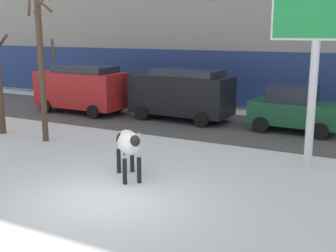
{
  "coord_description": "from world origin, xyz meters",
  "views": [
    {
      "loc": [
        5.93,
        -8.02,
        4.01
      ],
      "look_at": [
        -0.18,
        3.57,
        1.1
      ],
      "focal_mm": 46.05,
      "sensor_mm": 36.0,
      "label": 1
    }
  ],
  "objects": [
    {
      "name": "ground_plane",
      "position": [
        0.0,
        0.0,
        0.0
      ],
      "size": [
        120.0,
        120.0,
        0.0
      ],
      "primitive_type": "plane",
      "color": "white"
    },
    {
      "name": "road_strip",
      "position": [
        0.0,
        8.95,
        0.0
      ],
      "size": [
        60.0,
        5.6,
        0.01
      ],
      "primitive_type": "cube",
      "color": "#514F4C",
      "rests_on": "ground"
    },
    {
      "name": "cow_holstein",
      "position": [
        -0.34,
        1.52,
        1.0
      ],
      "size": [
        1.61,
        1.66,
        1.54
      ],
      "color": "silver",
      "rests_on": "ground"
    },
    {
      "name": "billboard",
      "position": [
        3.87,
        4.8,
        4.31
      ],
      "size": [
        2.52,
        0.53,
        5.56
      ],
      "color": "silver",
      "rests_on": "ground"
    },
    {
      "name": "car_red_van",
      "position": [
        -7.73,
        8.71,
        1.24
      ],
      "size": [
        4.66,
        2.24,
        2.32
      ],
      "color": "red",
      "rests_on": "ground"
    },
    {
      "name": "car_black_van",
      "position": [
        -2.56,
        9.38,
        1.24
      ],
      "size": [
        4.66,
        2.24,
        2.32
      ],
      "color": "black",
      "rests_on": "ground"
    },
    {
      "name": "car_darkgreen_hatchback",
      "position": [
        2.49,
        9.41,
        0.93
      ],
      "size": [
        3.55,
        2.02,
        1.86
      ],
      "color": "#194C2D",
      "rests_on": "ground"
    },
    {
      "name": "bare_tree_left_lot",
      "position": [
        -5.32,
        3.61,
        2.97
      ],
      "size": [
        1.31,
        1.26,
        5.88
      ],
      "color": "#4C3828",
      "rests_on": "ground"
    }
  ]
}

